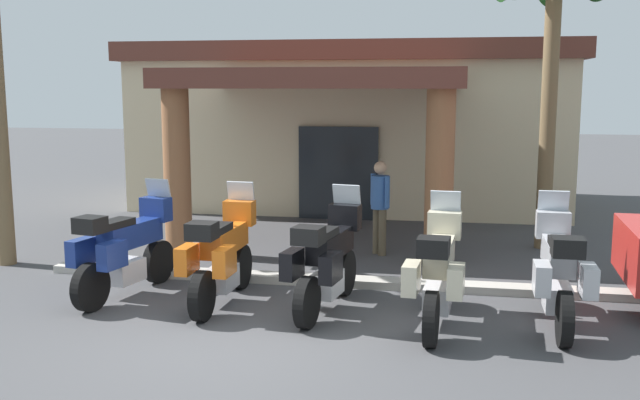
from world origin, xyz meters
The scene contains 10 objects.
ground_plane centered at (0.00, 0.00, 0.00)m, with size 80.00×80.00×0.00m, color #424244.
motel_building centered at (-0.02, 10.52, 2.06)m, with size 10.77×9.67×4.01m.
motorcycle_blue centered at (-2.01, 1.55, 0.70)m, with size 0.91×2.19×1.61m.
motorcycle_orange centered at (-0.53, 1.46, 0.70)m, with size 0.71×2.21×1.61m.
motorcycle_black centered at (0.94, 1.43, 0.70)m, with size 0.83×2.20×1.61m.
motorcycle_cream centered at (2.42, 1.06, 0.70)m, with size 0.73×2.21×1.61m.
motorcycle_silver centered at (3.89, 1.35, 0.70)m, with size 0.71×2.21×1.61m.
pedestrian centered at (1.29, 4.84, 0.97)m, with size 0.38×0.42×1.68m.
palm_tree_near_portico centered at (4.23, 5.93, 4.28)m, with size 2.17×2.25×5.60m.
curb_strip centered at (0.94, 2.71, 0.06)m, with size 9.38×0.36×0.12m, color #ADA89E.
Camera 1 is at (2.59, -7.80, 2.99)m, focal length 40.51 mm.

